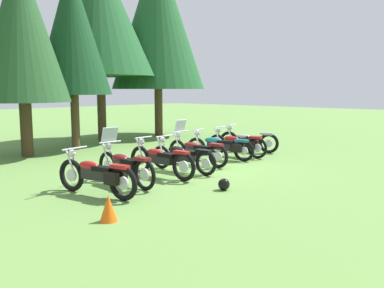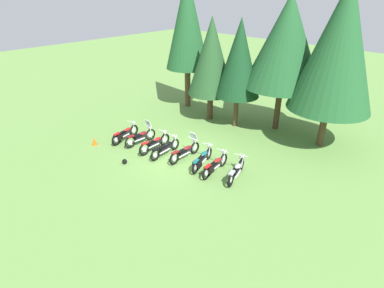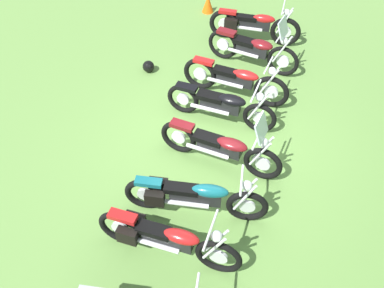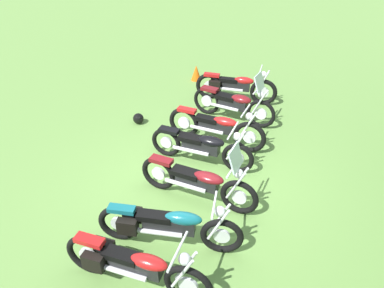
# 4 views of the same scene
# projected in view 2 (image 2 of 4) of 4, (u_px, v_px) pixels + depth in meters

# --- Properties ---
(ground_plane) EXTENTS (80.00, 80.00, 0.00)m
(ground_plane) POSITION_uv_depth(u_px,v_px,m) (176.00, 157.00, 17.77)
(ground_plane) COLOR #608C42
(motorcycle_0) EXTENTS (0.82, 2.28, 1.03)m
(motorcycle_0) POSITION_uv_depth(u_px,v_px,m) (125.00, 134.00, 19.42)
(motorcycle_0) COLOR black
(motorcycle_0) RESTS_ON ground_plane
(motorcycle_1) EXTENTS (0.63, 2.24, 1.38)m
(motorcycle_1) POSITION_uv_depth(u_px,v_px,m) (141.00, 136.00, 19.02)
(motorcycle_1) COLOR black
(motorcycle_1) RESTS_ON ground_plane
(motorcycle_2) EXTENTS (0.62, 2.37, 1.03)m
(motorcycle_2) POSITION_uv_depth(u_px,v_px,m) (155.00, 143.00, 18.30)
(motorcycle_2) COLOR black
(motorcycle_2) RESTS_ON ground_plane
(motorcycle_3) EXTENTS (0.72, 2.31, 1.00)m
(motorcycle_3) POSITION_uv_depth(u_px,v_px,m) (166.00, 148.00, 17.80)
(motorcycle_3) COLOR black
(motorcycle_3) RESTS_ON ground_plane
(motorcycle_4) EXTENTS (0.71, 2.36, 1.37)m
(motorcycle_4) POSITION_uv_depth(u_px,v_px,m) (185.00, 151.00, 17.42)
(motorcycle_4) COLOR black
(motorcycle_4) RESTS_ON ground_plane
(motorcycle_5) EXTENTS (0.95, 2.31, 1.00)m
(motorcycle_5) POSITION_uv_depth(u_px,v_px,m) (202.00, 159.00, 16.68)
(motorcycle_5) COLOR black
(motorcycle_5) RESTS_ON ground_plane
(motorcycle_6) EXTENTS (0.75, 2.30, 1.01)m
(motorcycle_6) POSITION_uv_depth(u_px,v_px,m) (215.00, 165.00, 16.11)
(motorcycle_6) COLOR black
(motorcycle_6) RESTS_ON ground_plane
(motorcycle_7) EXTENTS (0.93, 2.21, 1.02)m
(motorcycle_7) POSITION_uv_depth(u_px,v_px,m) (236.00, 171.00, 15.66)
(motorcycle_7) COLOR black
(motorcycle_7) RESTS_ON ground_plane
(pine_tree_0) EXTENTS (3.17, 3.17, 9.60)m
(pine_tree_0) POSITION_uv_depth(u_px,v_px,m) (187.00, 22.00, 22.41)
(pine_tree_0) COLOR brown
(pine_tree_0) RESTS_ON ground_plane
(pine_tree_1) EXTENTS (3.10, 3.10, 6.94)m
(pine_tree_1) POSITION_uv_depth(u_px,v_px,m) (211.00, 57.00, 20.84)
(pine_tree_1) COLOR #42301E
(pine_tree_1) RESTS_ON ground_plane
(pine_tree_2) EXTENTS (2.85, 2.85, 6.96)m
(pine_tree_2) POSITION_uv_depth(u_px,v_px,m) (239.00, 59.00, 19.67)
(pine_tree_2) COLOR #4C3823
(pine_tree_2) RESTS_ON ground_plane
(pine_tree_3) EXTENTS (4.78, 4.78, 8.38)m
(pine_tree_3) POSITION_uv_depth(u_px,v_px,m) (286.00, 41.00, 18.74)
(pine_tree_3) COLOR #42301E
(pine_tree_3) RESTS_ON ground_plane
(pine_tree_4) EXTENTS (4.55, 4.55, 9.24)m
(pine_tree_4) POSITION_uv_depth(u_px,v_px,m) (339.00, 46.00, 16.53)
(pine_tree_4) COLOR #4C3823
(pine_tree_4) RESTS_ON ground_plane
(traffic_cone) EXTENTS (0.32, 0.32, 0.48)m
(traffic_cone) POSITION_uv_depth(u_px,v_px,m) (94.00, 141.00, 19.01)
(traffic_cone) COLOR #EA590F
(traffic_cone) RESTS_ON ground_plane
(dropped_helmet) EXTENTS (0.28, 0.28, 0.28)m
(dropped_helmet) POSITION_uv_depth(u_px,v_px,m) (125.00, 162.00, 17.06)
(dropped_helmet) COLOR black
(dropped_helmet) RESTS_ON ground_plane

